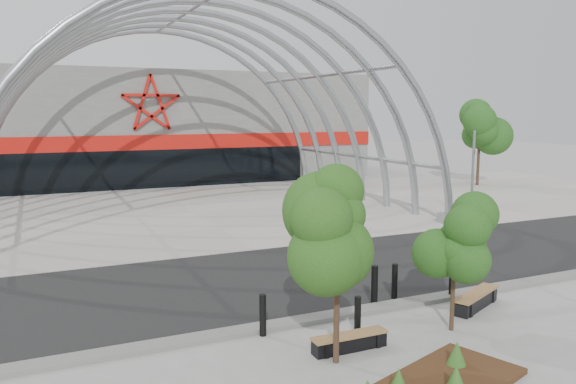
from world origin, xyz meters
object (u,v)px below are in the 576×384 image
street_tree_0 (338,231)px  street_tree_1 (455,241)px  signal_pole (473,174)px  bench_0 (350,342)px  bench_1 (476,300)px  bollard_2 (374,286)px

street_tree_0 → street_tree_1: bearing=6.4°
signal_pole → street_tree_1: 14.24m
bench_0 → bench_1: bench_1 is taller
street_tree_1 → bench_0: 3.41m
street_tree_1 → bench_1: bearing=30.0°
signal_pole → bollard_2: bearing=-143.0°
signal_pole → street_tree_1: bearing=-134.1°
bench_0 → bollard_2: size_ratio=1.60×
signal_pole → bench_1: bearing=-131.7°
street_tree_1 → bollard_2: size_ratio=2.75×
bench_1 → bollard_2: size_ratio=1.83×
street_tree_0 → bench_1: size_ratio=1.93×
street_tree_1 → bench_1: size_ratio=1.51×
street_tree_1 → bench_0: size_ratio=1.72×
street_tree_0 → street_tree_1: size_ratio=1.28×
bench_1 → street_tree_1: bearing=-150.0°
signal_pole → street_tree_1: (-9.91, -10.23, -0.07)m
street_tree_0 → bench_1: street_tree_0 is taller
signal_pole → street_tree_1: signal_pole is taller
bollard_2 → bench_1: bearing=-28.1°
signal_pole → bench_0: signal_pole is taller
street_tree_0 → bollard_2: 4.29m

